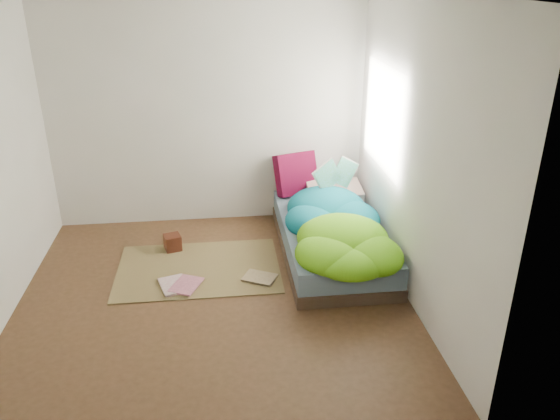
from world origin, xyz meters
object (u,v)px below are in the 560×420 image
object	(u,v)px
floor_book_b	(175,283)
bed	(331,239)
wooden_box	(173,242)
open_book	(337,165)
pillow_magenta	(296,174)
floor_book_a	(161,288)

from	to	relation	value
floor_book_b	bed	bearing A→B (deg)	40.56
wooden_box	floor_book_b	bearing A→B (deg)	-85.52
bed	open_book	size ratio (longest dim) A/B	4.31
bed	open_book	xyz separation A→B (m)	(0.13, 0.43, 0.65)
pillow_magenta	wooden_box	world-z (taller)	pillow_magenta
pillow_magenta	floor_book_a	distance (m)	2.11
floor_book_a	wooden_box	bearing A→B (deg)	68.82
wooden_box	floor_book_b	world-z (taller)	wooden_box
floor_book_b	pillow_magenta	bearing A→B (deg)	69.21
bed	pillow_magenta	world-z (taller)	pillow_magenta
floor_book_b	floor_book_a	bearing A→B (deg)	-128.70
pillow_magenta	floor_book_a	xyz separation A→B (m)	(-1.47, -1.40, -0.55)
open_book	floor_book_b	size ratio (longest dim) A/B	1.45
floor_book_a	floor_book_b	distance (m)	0.13
pillow_magenta	floor_book_b	distance (m)	1.98
bed	floor_book_b	distance (m)	1.66
pillow_magenta	open_book	world-z (taller)	open_book
floor_book_a	floor_book_b	world-z (taller)	floor_book_b
floor_book_a	pillow_magenta	bearing A→B (deg)	27.10
bed	floor_book_a	distance (m)	1.79
open_book	wooden_box	size ratio (longest dim) A/B	2.84
wooden_box	open_book	bearing A→B (deg)	5.48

